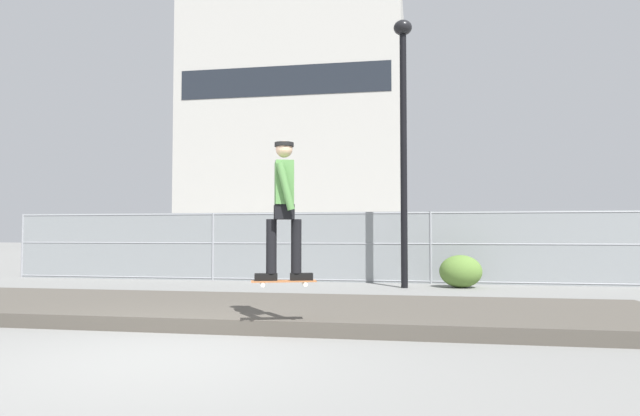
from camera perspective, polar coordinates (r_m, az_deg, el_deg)
name	(u,v)px	position (r m, az deg, el deg)	size (l,w,h in m)	color
ground_plane	(165,357)	(6.22, -15.59, -14.55)	(120.00, 120.00, 0.00)	slate
gravel_berm	(248,310)	(8.86, -7.36, -10.35)	(12.26, 3.18, 0.20)	#4C473F
skateboard	(284,282)	(6.92, -3.74, -7.55)	(0.82, 0.43, 0.07)	#9E5B33
skater	(284,201)	(6.91, -3.72, 0.74)	(0.72, 0.62, 1.74)	black
chain_fence	(318,247)	(14.74, -0.21, -3.99)	(17.66, 0.06, 1.85)	gray
street_lamp	(403,119)	(13.58, 8.56, 9.05)	(0.44, 0.44, 6.42)	black
parked_car_near	(221,246)	(19.39, -10.13, -3.89)	(4.49, 2.12, 1.66)	maroon
library_building	(301,129)	(53.44, -1.99, 8.15)	(19.42, 14.24, 22.44)	#B2AFA8
shrub_left	(461,271)	(13.65, 14.25, -6.33)	(1.00, 0.82, 0.77)	#567A33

